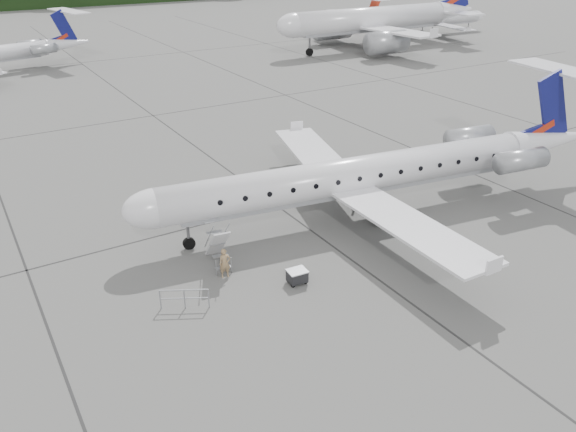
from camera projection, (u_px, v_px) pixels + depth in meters
ground at (398, 244)px, 31.25m from camera, size 320.00×320.00×0.00m
main_regional_jet at (354, 158)px, 32.53m from camera, size 32.72×25.75×7.64m
airstair at (217, 245)px, 28.76m from camera, size 1.18×2.31×2.39m
passenger at (225, 263)px, 27.91m from camera, size 0.64×0.49×1.57m
safety_railing at (185, 299)px, 25.65m from camera, size 1.97×1.12×1.00m
baggage_cart at (297, 276)px, 27.58m from camera, size 0.96×0.80×0.78m
bg_narrowbody at (371, 7)px, 82.06m from camera, size 34.08×24.97×12.00m
bg_regional_right at (433, 14)px, 95.62m from camera, size 26.69×19.76×6.79m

